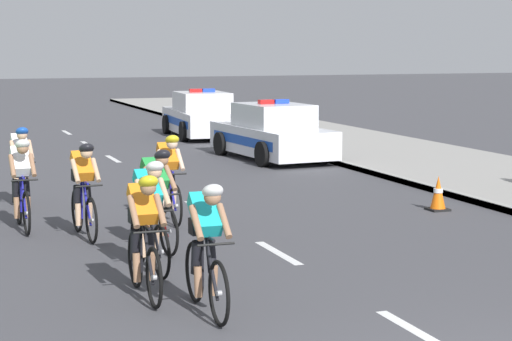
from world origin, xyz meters
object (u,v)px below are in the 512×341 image
cyclist_sixth (169,177)px  cyclist_lead (206,246)px  police_car_nearest (272,134)px  cyclist_second (144,234)px  cyclist_eighth (21,165)px  cyclist_fourth (156,198)px  cyclist_third (150,214)px  police_car_second (202,116)px  traffic_cone_mid (438,194)px  cyclist_fifth (84,188)px  cyclist_seventh (22,183)px

cyclist_sixth → cyclist_lead: bearing=-100.5°
police_car_nearest → cyclist_second: bearing=-117.6°
police_car_nearest → cyclist_eighth: bearing=-143.5°
cyclist_fourth → police_car_nearest: police_car_nearest is taller
cyclist_second → cyclist_fourth: (0.78, 2.51, 0.00)m
cyclist_third → cyclist_fourth: size_ratio=1.00×
cyclist_sixth → cyclist_eighth: bearing=132.4°
cyclist_fourth → cyclist_sixth: size_ratio=1.00×
cyclist_lead → police_car_second: size_ratio=0.38×
cyclist_second → cyclist_fourth: bearing=72.7°
traffic_cone_mid → cyclist_sixth: bearing=172.9°
cyclist_second → cyclist_fifth: same height
cyclist_third → police_car_nearest: police_car_nearest is taller
cyclist_seventh → cyclist_sixth: bearing=-3.5°
cyclist_third → cyclist_sixth: (1.14, 3.30, 0.00)m
cyclist_fifth → cyclist_seventh: bearing=131.5°
cyclist_second → police_car_nearest: (6.37, 12.20, -0.11)m
cyclist_third → traffic_cone_mid: bearing=23.9°
cyclist_second → cyclist_third: 1.32m
cyclist_second → police_car_nearest: police_car_nearest is taller
cyclist_fifth → cyclist_fourth: bearing=-55.5°
cyclist_third → cyclist_seventh: bearing=110.6°
cyclist_seventh → cyclist_second: bearing=-78.9°
cyclist_second → cyclist_fifth: size_ratio=1.00×
cyclist_fourth → police_car_second: police_car_second is taller
cyclist_fifth → cyclist_lead: bearing=-83.0°
cyclist_third → cyclist_lead: bearing=-86.7°
police_car_nearest → traffic_cone_mid: (0.07, -8.25, -0.37)m
police_car_nearest → traffic_cone_mid: bearing=-89.5°
cyclist_lead → cyclist_third: (-0.12, 2.17, 0.00)m
cyclist_seventh → cyclist_eighth: 2.28m
police_car_nearest → traffic_cone_mid: size_ratio=7.08×
cyclist_third → cyclist_fifth: size_ratio=1.00×
police_car_second → traffic_cone_mid: bearing=-89.7°
traffic_cone_mid → cyclist_seventh: bearing=174.1°
police_car_second → cyclist_second: bearing=-108.9°
cyclist_sixth → traffic_cone_mid: size_ratio=2.69×
cyclist_second → cyclist_fifth: (-0.08, 3.75, 0.00)m
cyclist_lead → cyclist_third: same height
cyclist_eighth → police_car_nearest: (7.06, 5.22, -0.11)m
cyclist_fifth → police_car_nearest: (6.44, 8.45, -0.11)m
traffic_cone_mid → cyclist_eighth: bearing=157.0°
cyclist_second → traffic_cone_mid: cyclist_second is taller
cyclist_lead → cyclist_fourth: same height
cyclist_third → cyclist_seventh: (-1.30, 3.45, 0.00)m
cyclist_fifth → cyclist_sixth: size_ratio=1.00×
cyclist_fifth → cyclist_eighth: 3.28m
police_car_nearest → police_car_second: 6.44m
cyclist_eighth → police_car_second: bearing=58.8°
cyclist_lead → cyclist_third: size_ratio=1.00×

